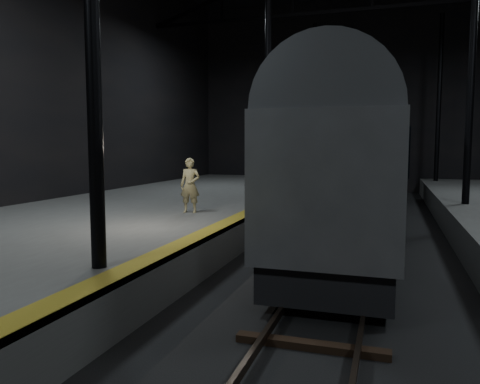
% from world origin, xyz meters
% --- Properties ---
extents(ground, '(44.00, 44.00, 0.00)m').
position_xyz_m(ground, '(0.00, 0.00, 0.00)').
color(ground, black).
rests_on(ground, ground).
extents(platform_left, '(9.00, 43.80, 1.00)m').
position_xyz_m(platform_left, '(-7.50, 0.00, 0.50)').
color(platform_left, '#4E4E4C').
rests_on(platform_left, ground).
extents(tactile_strip, '(0.50, 43.80, 0.01)m').
position_xyz_m(tactile_strip, '(-3.25, 0.00, 1.00)').
color(tactile_strip, olive).
rests_on(tactile_strip, platform_left).
extents(track, '(2.40, 43.00, 0.24)m').
position_xyz_m(track, '(0.00, 0.00, 0.07)').
color(track, '#3F3328').
rests_on(track, ground).
extents(train, '(2.81, 18.76, 5.01)m').
position_xyz_m(train, '(-0.00, 6.26, 2.80)').
color(train, gray).
rests_on(train, ground).
extents(woman, '(0.70, 0.52, 1.77)m').
position_xyz_m(woman, '(-5.03, 2.79, 1.88)').
color(woman, tan).
rests_on(woman, platform_left).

